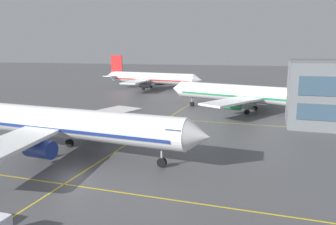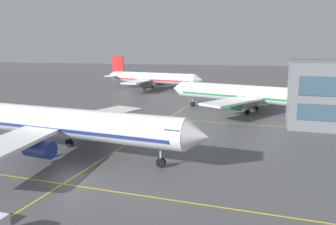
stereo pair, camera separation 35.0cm
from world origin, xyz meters
TOP-DOWN VIEW (x-y plane):
  - ground_plane at (0.00, 0.00)m, footprint 600.00×600.00m
  - airliner_front_gate at (-6.22, 7.25)m, footprint 41.10×35.38m
  - airliner_second_row at (15.12, 47.43)m, footprint 39.61×33.78m
  - airliner_third_row at (-22.08, 82.57)m, footprint 40.29×34.34m
  - taxiway_markings at (0.00, 16.01)m, footprint 132.82×79.23m

SIDE VIEW (x-z plane):
  - ground_plane at x=0.00m, z-range 0.00..0.00m
  - taxiway_markings at x=0.00m, z-range 0.00..0.01m
  - airliner_second_row at x=15.12m, z-range -1.98..10.53m
  - airliner_third_row at x=-22.08m, z-range -1.99..10.56m
  - airliner_front_gate at x=-6.22m, z-range -2.03..10.75m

